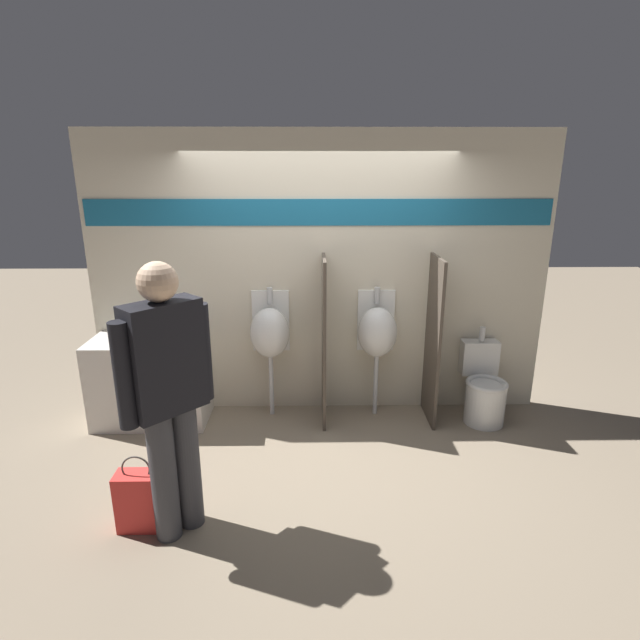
{
  "coord_description": "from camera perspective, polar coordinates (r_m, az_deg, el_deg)",
  "views": [
    {
      "loc": [
        -0.06,
        -4.1,
        2.35
      ],
      "look_at": [
        0.0,
        0.17,
        1.05
      ],
      "focal_mm": 28.0,
      "sensor_mm": 36.0,
      "label": 1
    }
  ],
  "objects": [
    {
      "name": "divider_mid",
      "position": [
        4.81,
        12.78,
        -2.36
      ],
      "size": [
        0.03,
        0.52,
        1.59
      ],
      "color": "#4C4238",
      "rests_on": "ground_plane"
    },
    {
      "name": "sink_basin",
      "position": [
        4.92,
        -18.56,
        -1.37
      ],
      "size": [
        0.42,
        0.42,
        0.24
      ],
      "color": "white",
      "rests_on": "sink_counter"
    },
    {
      "name": "toilet",
      "position": [
        5.1,
        18.19,
        -7.66
      ],
      "size": [
        0.39,
        0.55,
        0.88
      ],
      "color": "white",
      "rests_on": "ground_plane"
    },
    {
      "name": "ground_plane",
      "position": [
        4.73,
        0.03,
        -12.88
      ],
      "size": [
        16.0,
        16.0,
        0.0
      ],
      "primitive_type": "plane",
      "color": "gray"
    },
    {
      "name": "sink_counter",
      "position": [
        5.05,
        -18.8,
        -6.59
      ],
      "size": [
        1.05,
        0.55,
        0.83
      ],
      "color": "silver",
      "rests_on": "ground_plane"
    },
    {
      "name": "display_wall",
      "position": [
        4.8,
        -0.08,
        5.05
      ],
      "size": [
        4.38,
        0.07,
        2.7
      ],
      "color": "beige",
      "rests_on": "ground_plane"
    },
    {
      "name": "urinal_near_counter",
      "position": [
        4.78,
        -5.74,
        -1.43
      ],
      "size": [
        0.38,
        0.32,
        1.27
      ],
      "color": "silver",
      "rests_on": "ground_plane"
    },
    {
      "name": "person_in_vest",
      "position": [
        3.28,
        -16.95,
        -7.9
      ],
      "size": [
        0.48,
        0.49,
        1.84
      ],
      "rotation": [
        0.0,
        0.0,
        0.8
      ],
      "color": "#3D3D42",
      "rests_on": "ground_plane"
    },
    {
      "name": "shopping_bag",
      "position": [
        3.77,
        -19.91,
        -18.79
      ],
      "size": [
        0.3,
        0.16,
        0.55
      ],
      "color": "red",
      "rests_on": "ground_plane"
    },
    {
      "name": "divider_near_counter",
      "position": [
        4.68,
        0.45,
        -2.48
      ],
      "size": [
        0.03,
        0.52,
        1.59
      ],
      "color": "#4C4238",
      "rests_on": "ground_plane"
    },
    {
      "name": "urinal_far",
      "position": [
        4.8,
        6.56,
        -1.38
      ],
      "size": [
        0.38,
        0.32,
        1.27
      ],
      "color": "silver",
      "rests_on": "ground_plane"
    },
    {
      "name": "cell_phone",
      "position": [
        4.71,
        -16.01,
        -2.54
      ],
      "size": [
        0.07,
        0.14,
        0.01
      ],
      "color": "#B7B7BC",
      "rests_on": "sink_counter"
    }
  ]
}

